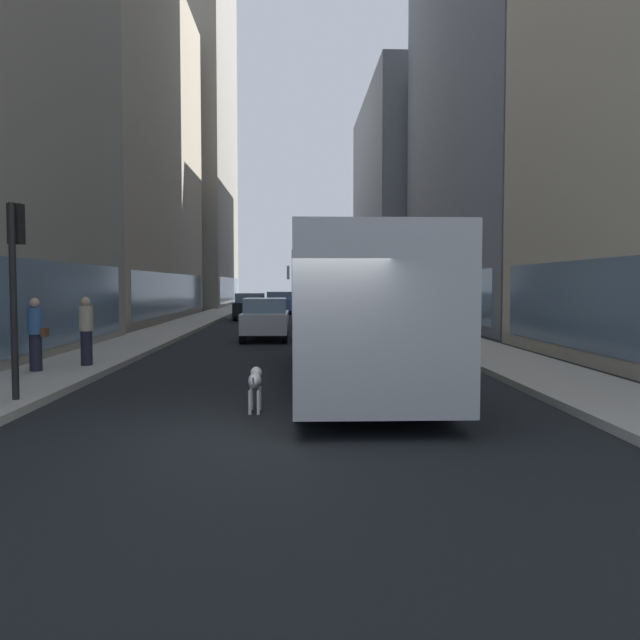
{
  "coord_description": "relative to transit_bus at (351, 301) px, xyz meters",
  "views": [
    {
      "loc": [
        -0.03,
        -9.44,
        2.15
      ],
      "look_at": [
        0.48,
        4.41,
        1.4
      ],
      "focal_mm": 37.04,
      "sensor_mm": 36.0,
      "label": 1
    }
  ],
  "objects": [
    {
      "name": "traffic_light_near",
      "position": [
        -6.1,
        -2.92,
        0.66
      ],
      "size": [
        0.24,
        0.41,
        3.4
      ],
      "color": "black",
      "rests_on": "sidewalk_left"
    },
    {
      "name": "box_truck",
      "position": [
        0.0,
        18.4,
        -0.11
      ],
      "size": [
        2.3,
        7.5,
        3.05
      ],
      "color": "#A51919",
      "rests_on": "ground"
    },
    {
      "name": "building_right_mid",
      "position": [
        10.7,
        21.14,
        15.23
      ],
      "size": [
        8.2,
        21.53,
        34.04
      ],
      "color": "slate",
      "rests_on": "ground"
    },
    {
      "name": "sidewalk_left",
      "position": [
        -6.9,
        29.89,
        -1.7
      ],
      "size": [
        2.4,
        110.0,
        0.15
      ],
      "primitive_type": "cube",
      "color": "#9E9991",
      "rests_on": "ground"
    },
    {
      "name": "pedestrian_with_handbag",
      "position": [
        -7.23,
        0.83,
        -0.76
      ],
      "size": [
        0.45,
        0.34,
        1.69
      ],
      "color": "#1E1E2D",
      "rests_on": "sidewalk_left"
    },
    {
      "name": "sidewalk_right",
      "position": [
        4.5,
        29.89,
        -1.7
      ],
      "size": [
        2.4,
        110.0,
        0.15
      ],
      "primitive_type": "cube",
      "color": "#9E9991",
      "rests_on": "ground"
    },
    {
      "name": "dalmatian_dog",
      "position": [
        -1.92,
        -3.45,
        -1.26
      ],
      "size": [
        0.22,
        0.96,
        0.72
      ],
      "color": "white",
      "rests_on": "ground"
    },
    {
      "name": "pedestrian_in_coat",
      "position": [
        -6.41,
        1.88,
        -0.77
      ],
      "size": [
        0.34,
        0.34,
        1.69
      ],
      "color": "#1E1E2D",
      "rests_on": "sidewalk_left"
    },
    {
      "name": "transit_bus",
      "position": [
        0.0,
        0.0,
        0.0
      ],
      "size": [
        2.78,
        11.53,
        3.05
      ],
      "color": "#999EA3",
      "rests_on": "ground"
    },
    {
      "name": "car_white_van",
      "position": [
        1.6,
        28.1,
        -0.95
      ],
      "size": [
        1.86,
        4.44,
        1.62
      ],
      "color": "silver",
      "rests_on": "ground"
    },
    {
      "name": "car_silver_sedan",
      "position": [
        -2.4,
        10.95,
        -0.96
      ],
      "size": [
        1.72,
        4.24,
        1.62
      ],
      "color": "#B7BABF",
      "rests_on": "ground"
    },
    {
      "name": "car_black_suv",
      "position": [
        -4.0,
        25.59,
        -0.96
      ],
      "size": [
        1.81,
        4.17,
        1.62
      ],
      "color": "black",
      "rests_on": "ground"
    },
    {
      "name": "building_right_far",
      "position": [
        10.7,
        44.44,
        7.57
      ],
      "size": [
        11.56,
        23.64,
        18.72
      ],
      "color": "slate",
      "rests_on": "ground"
    },
    {
      "name": "ground_plane",
      "position": [
        -1.2,
        29.89,
        -1.78
      ],
      "size": [
        120.0,
        120.0,
        0.0
      ],
      "primitive_type": "plane",
      "color": "black"
    },
    {
      "name": "car_blue_hatchback",
      "position": [
        -2.4,
        33.38,
        -0.95
      ],
      "size": [
        1.92,
        4.64,
        1.62
      ],
      "color": "#4C6BB7",
      "rests_on": "ground"
    },
    {
      "name": "building_left_mid",
      "position": [
        -13.1,
        26.0,
        8.92
      ],
      "size": [
        9.0,
        23.9,
        21.42
      ],
      "color": "#A0937F",
      "rests_on": "ground"
    },
    {
      "name": "building_left_far",
      "position": [
        -13.1,
        49.41,
        16.13
      ],
      "size": [
        11.04,
        18.9,
        35.83
      ],
      "color": "gray",
      "rests_on": "ground"
    }
  ]
}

